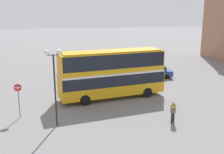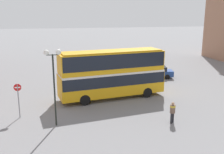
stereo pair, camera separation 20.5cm
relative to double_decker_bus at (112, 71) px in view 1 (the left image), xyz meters
The scene contains 7 objects.
ground_plane 2.85m from the double_decker_bus, behind, with size 240.00×240.00×0.00m, color slate.
double_decker_bus is the anchor object (origin of this frame).
pedestrian_foreground 7.87m from the double_decker_bus, 66.33° to the right, with size 0.58×0.58×1.70m.
parked_car_kerb_near 10.14m from the double_decker_bus, 41.86° to the left, with size 4.60×2.60×1.50m.
parked_car_kerb_far 14.18m from the double_decker_bus, 62.94° to the left, with size 4.65×1.91×1.48m.
street_lamp_twin_globe 7.99m from the double_decker_bus, 135.80° to the right, with size 1.23×0.39×5.74m.
no_entry_sign 9.06m from the double_decker_bus, 159.07° to the right, with size 0.59×0.08×2.82m.
Camera 1 is at (-4.95, -24.25, 8.29)m, focal length 42.00 mm.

